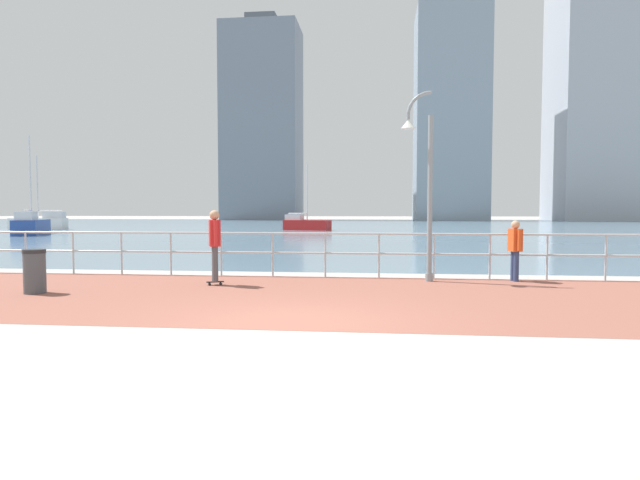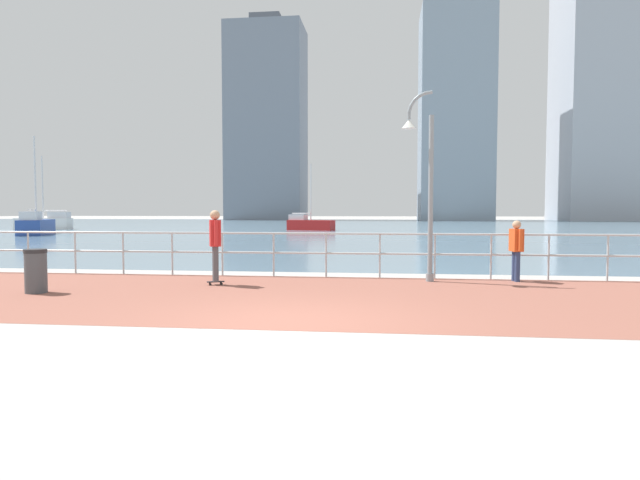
# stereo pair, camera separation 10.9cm
# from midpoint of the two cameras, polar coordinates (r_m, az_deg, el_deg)

# --- Properties ---
(ground) EXTENTS (220.00, 220.00, 0.00)m
(ground) POSITION_cam_midpoint_polar(r_m,az_deg,el_deg) (48.31, 5.03, 1.05)
(ground) COLOR #ADAAA5
(brick_paving) EXTENTS (28.00, 6.41, 0.01)m
(brick_paving) POSITION_cam_midpoint_polar(r_m,az_deg,el_deg) (11.12, -0.84, -5.90)
(brick_paving) COLOR #935647
(brick_paving) RESTS_ON ground
(harbor_water) EXTENTS (180.00, 88.00, 0.00)m
(harbor_water) POSITION_cam_midpoint_polar(r_m,az_deg,el_deg) (59.13, 5.34, 1.44)
(harbor_water) COLOR slate
(harbor_water) RESTS_ON ground
(waterfront_railing) EXTENTS (25.25, 0.06, 1.17)m
(waterfront_railing) POSITION_cam_midpoint_polar(r_m,az_deg,el_deg) (14.20, 0.87, -0.68)
(waterfront_railing) COLOR #B2BCC1
(waterfront_railing) RESTS_ON ground
(lamppost) EXTENTS (0.82, 0.36, 4.64)m
(lamppost) POSITION_cam_midpoint_polar(r_m,az_deg,el_deg) (13.54, 11.05, 6.54)
(lamppost) COLOR gray
(lamppost) RESTS_ON ground
(skateboarder) EXTENTS (0.41, 0.54, 1.75)m
(skateboarder) POSITION_cam_midpoint_polar(r_m,az_deg,el_deg) (12.85, -10.71, -0.01)
(skateboarder) COLOR black
(skateboarder) RESTS_ON ground
(bystander) EXTENTS (0.30, 0.56, 1.50)m
(bystander) POSITION_cam_midpoint_polar(r_m,az_deg,el_deg) (14.15, 20.14, -0.61)
(bystander) COLOR navy
(bystander) RESTS_ON ground
(trash_bin) EXTENTS (0.46, 0.46, 0.93)m
(trash_bin) POSITION_cam_midpoint_polar(r_m,az_deg,el_deg) (12.92, -27.48, -2.90)
(trash_bin) COLOR #474C51
(trash_bin) RESTS_ON ground
(sailboat_white) EXTENTS (4.97, 2.25, 6.73)m
(sailboat_white) POSITION_cam_midpoint_polar(r_m,az_deg,el_deg) (55.96, -26.84, 1.67)
(sailboat_white) COLOR white
(sailboat_white) RESTS_ON ground
(sailboat_blue) EXTENTS (3.31, 5.22, 7.03)m
(sailboat_blue) POSITION_cam_midpoint_polar(r_m,az_deg,el_deg) (43.68, -27.63, 1.37)
(sailboat_blue) COLOR #284799
(sailboat_blue) RESTS_ON ground
(sailboat_red) EXTENTS (4.33, 2.44, 5.81)m
(sailboat_red) POSITION_cam_midpoint_polar(r_m,az_deg,el_deg) (47.66, -1.07, 1.70)
(sailboat_red) COLOR #B21E1E
(sailboat_red) RESTS_ON ground
(tower_glass) EXTENTS (17.61, 14.08, 46.64)m
(tower_glass) POSITION_cam_midpoint_polar(r_m,az_deg,el_deg) (107.11, 28.53, 13.93)
(tower_glass) COLOR #A3A8B2
(tower_glass) RESTS_ON ground
(tower_slate) EXTENTS (13.79, 10.28, 37.15)m
(tower_slate) POSITION_cam_midpoint_polar(r_m,az_deg,el_deg) (102.48, -5.58, 12.11)
(tower_slate) COLOR slate
(tower_slate) RESTS_ON ground
(tower_brick) EXTENTS (11.86, 10.81, 37.35)m
(tower_brick) POSITION_cam_midpoint_polar(r_m,az_deg,el_deg) (97.18, 14.05, 12.58)
(tower_brick) COLOR #8493A3
(tower_brick) RESTS_ON ground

